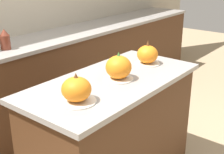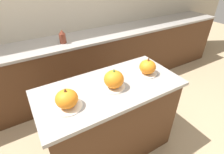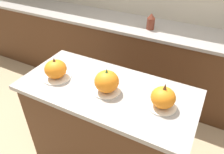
{
  "view_description": "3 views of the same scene",
  "coord_description": "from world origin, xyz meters",
  "px_view_note": "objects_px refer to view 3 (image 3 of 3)",
  "views": [
    {
      "loc": [
        -1.57,
        -1.24,
        1.68
      ],
      "look_at": [
        -0.05,
        -0.03,
        0.95
      ],
      "focal_mm": 50.0,
      "sensor_mm": 36.0,
      "label": 1
    },
    {
      "loc": [
        -0.64,
        -1.11,
        1.86
      ],
      "look_at": [
        0.01,
        -0.0,
        1.01
      ],
      "focal_mm": 28.0,
      "sensor_mm": 36.0,
      "label": 2
    },
    {
      "loc": [
        0.64,
        -1.12,
        1.93
      ],
      "look_at": [
        0.03,
        0.03,
        1.0
      ],
      "focal_mm": 35.0,
      "sensor_mm": 36.0,
      "label": 3
    }
  ],
  "objects_px": {
    "pumpkin_cake_left": "(56,70)",
    "pumpkin_cake_center": "(107,82)",
    "pumpkin_cake_right": "(163,99)",
    "bottle_tall": "(151,22)"
  },
  "relations": [
    {
      "from": "pumpkin_cake_left",
      "to": "pumpkin_cake_center",
      "type": "relative_size",
      "value": 1.1
    },
    {
      "from": "pumpkin_cake_right",
      "to": "bottle_tall",
      "type": "height_order",
      "value": "bottle_tall"
    },
    {
      "from": "pumpkin_cake_right",
      "to": "pumpkin_cake_left",
      "type": "bearing_deg",
      "value": -176.11
    },
    {
      "from": "pumpkin_cake_left",
      "to": "pumpkin_cake_right",
      "type": "bearing_deg",
      "value": 3.89
    },
    {
      "from": "pumpkin_cake_center",
      "to": "bottle_tall",
      "type": "relative_size",
      "value": 1.14
    },
    {
      "from": "pumpkin_cake_left",
      "to": "pumpkin_cake_right",
      "type": "xyz_separation_m",
      "value": [
        0.85,
        0.06,
        -0.0
      ]
    },
    {
      "from": "pumpkin_cake_center",
      "to": "pumpkin_cake_left",
      "type": "bearing_deg",
      "value": -175.59
    },
    {
      "from": "pumpkin_cake_center",
      "to": "pumpkin_cake_right",
      "type": "xyz_separation_m",
      "value": [
        0.41,
        0.02,
        -0.01
      ]
    },
    {
      "from": "pumpkin_cake_left",
      "to": "pumpkin_cake_right",
      "type": "distance_m",
      "value": 0.85
    },
    {
      "from": "pumpkin_cake_left",
      "to": "bottle_tall",
      "type": "xyz_separation_m",
      "value": [
        0.35,
        1.22,
        0.04
      ]
    }
  ]
}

